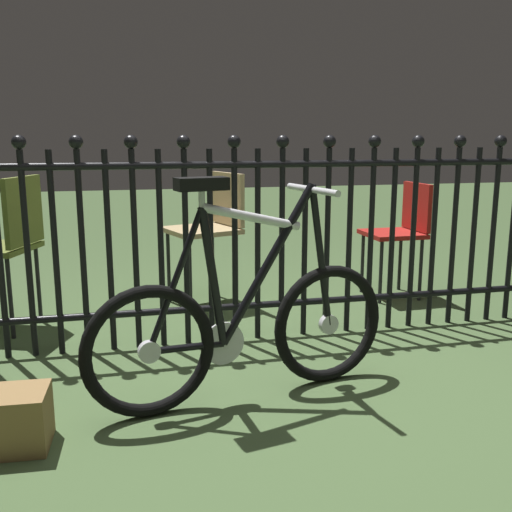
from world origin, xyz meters
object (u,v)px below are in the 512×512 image
object	(u,v)px
bicycle	(245,325)
chair_olive	(8,237)
chair_tan	(212,222)
chair_red	(402,227)
display_crate	(19,419)

from	to	relation	value
bicycle	chair_olive	distance (m)	1.62
chair_olive	chair_tan	bearing A→B (deg)	13.14
chair_red	chair_tan	xyz separation A→B (m)	(-1.28, 0.13, 0.06)
bicycle	chair_tan	distance (m)	1.48
chair_tan	display_crate	distance (m)	1.97
chair_red	display_crate	xyz separation A→B (m)	(-2.24, -1.54, -0.38)
bicycle	display_crate	bearing A→B (deg)	-166.20
bicycle	display_crate	world-z (taller)	bicycle
chair_olive	chair_red	distance (m)	2.48
chair_red	display_crate	distance (m)	2.75
display_crate	chair_red	bearing A→B (deg)	34.46
chair_tan	display_crate	size ratio (longest dim) A/B	4.10
bicycle	chair_tan	bearing A→B (deg)	86.22
chair_red	chair_tan	size ratio (longest dim) A/B	0.91
chair_red	chair_tan	distance (m)	1.29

